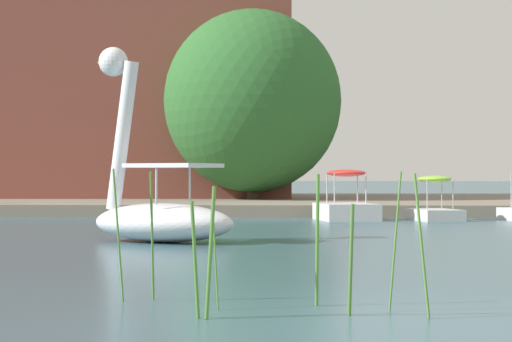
# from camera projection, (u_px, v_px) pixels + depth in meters

# --- Properties ---
(ground_plane) EXTENTS (429.44, 429.44, 0.00)m
(ground_plane) POSITION_uv_depth(u_px,v_px,m) (351.00, 323.00, 9.18)
(ground_plane) COLOR #385966
(shore_bank_far) EXTENTS (128.58, 20.56, 0.37)m
(shore_bank_far) POSITION_uv_depth(u_px,v_px,m) (319.00, 203.00, 42.09)
(shore_bank_far) COLOR slate
(shore_bank_far) RESTS_ON ground_plane
(swan_boat) EXTENTS (3.39, 2.73, 3.83)m
(swan_boat) POSITION_uv_depth(u_px,v_px,m) (158.00, 206.00, 20.30)
(swan_boat) COLOR white
(swan_boat) RESTS_ON ground_plane
(pedal_boat_lime) EXTENTS (1.57, 2.14, 1.28)m
(pedal_boat_lime) POSITION_uv_depth(u_px,v_px,m) (435.00, 207.00, 29.93)
(pedal_boat_lime) COLOR white
(pedal_boat_lime) RESTS_ON ground_plane
(pedal_boat_red) EXTENTS (1.93, 2.59, 1.45)m
(pedal_boat_red) POSITION_uv_depth(u_px,v_px,m) (346.00, 206.00, 30.13)
(pedal_boat_red) COLOR white
(pedal_boat_red) RESTS_ON ground_plane
(tree_willow_near_path) EXTENTS (9.40, 9.43, 7.21)m
(tree_willow_near_path) POSITION_uv_depth(u_px,v_px,m) (253.00, 101.00, 39.96)
(tree_willow_near_path) COLOR #423323
(tree_willow_near_path) RESTS_ON shore_bank_far
(apartment_block) EXTENTS (15.72, 10.09, 14.75)m
(apartment_block) POSITION_uv_depth(u_px,v_px,m) (110.00, 24.00, 45.01)
(apartment_block) COLOR brown
(apartment_block) RESTS_ON shore_bank_far
(reed_clump_foreground) EXTENTS (3.89, 1.57, 1.36)m
(reed_clump_foreground) POSITION_uv_depth(u_px,v_px,m) (281.00, 249.00, 9.89)
(reed_clump_foreground) COLOR #4C7F33
(reed_clump_foreground) RESTS_ON ground_plane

